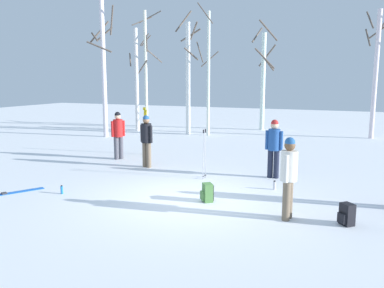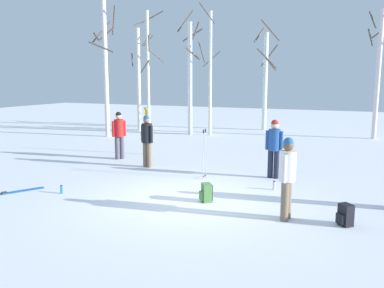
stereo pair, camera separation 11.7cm
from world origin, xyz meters
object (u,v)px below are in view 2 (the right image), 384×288
Objects in this scene: ski_pair_planted_0 at (146,131)px; birch_tree_4 at (210,72)px; ski_poles_0 at (204,152)px; birch_tree_0 at (105,59)px; birch_tree_2 at (139,79)px; birch_tree_5 at (265,78)px; ski_pair_lying_0 at (6,193)px; backpack_0 at (345,215)px; person_0 at (287,173)px; person_1 at (119,132)px; person_2 at (147,138)px; birch_tree_3 at (190,75)px; person_4 at (274,145)px; birch_tree_1 at (148,67)px; backpack_1 at (206,193)px; water_bottle_0 at (62,189)px; birch_tree_6 at (378,70)px; water_bottle_1 at (274,186)px.

ski_pair_planted_0 is 0.28× the size of birch_tree_4.
ski_poles_0 is 10.15m from birch_tree_0.
birch_tree_2 is 7.03m from birch_tree_5.
ski_pair_lying_0 is 3.81× the size of backpack_0.
birch_tree_5 reaches higher than ski_pair_planted_0.
person_0 is at bearing -39.11° from ski_pair_planted_0.
birch_tree_4 is at bearing 83.53° from person_1.
person_2 is at bearing 148.19° from person_0.
birch_tree_3 is at bearing 36.10° from birch_tree_0.
birch_tree_1 is (-9.45, 9.28, 2.61)m from person_4.
backpack_1 is (4.31, -4.62, -0.69)m from ski_pair_planted_0.
birch_tree_3 reaches higher than water_bottle_0.
birch_tree_0 is (-3.61, 9.43, 3.83)m from ski_pair_lying_0.
person_4 is at bearing -18.11° from ski_pair_planted_0.
ski_pair_lying_0 is 12.35m from birch_tree_4.
person_2 is (-5.09, 3.16, 0.00)m from person_0.
birch_tree_0 is at bearing 135.17° from person_2.
ski_poles_0 is at bearing -113.90° from birch_tree_6.
backpack_1 is 0.08× the size of birch_tree_2.
person_0 is 2.39m from water_bottle_1.
person_0 is 2.14m from backpack_1.
backpack_1 is at bearing -46.99° from ski_pair_planted_0.
person_1 is 1.19× the size of ski_poles_0.
ski_pair_lying_0 is 7.55× the size of water_bottle_0.
ski_poles_0 reaches higher than backpack_1.
ski_pair_lying_0 is 6.87m from water_bottle_1.
person_4 is 12.01m from birch_tree_2.
birch_tree_0 reaches higher than person_0.
birch_tree_0 is at bearing 151.59° from person_4.
birch_tree_6 reaches higher than backpack_0.
ski_pair_planted_0 is at bearing -93.58° from birch_tree_4.
water_bottle_1 is 11.67m from birch_tree_6.
person_1 is 1.77m from person_2.
birch_tree_3 reaches higher than person_0.
birch_tree_3 is (3.43, 2.50, -0.77)m from birch_tree_0.
water_bottle_0 is 0.03× the size of birch_tree_4.
person_2 reaches higher than backpack_1.
person_0 is at bearing 3.89° from water_bottle_0.
ski_poles_0 is at bearing 46.61° from water_bottle_0.
person_4 is 3.94m from backpack_0.
person_0 is 0.25× the size of birch_tree_1.
ski_pair_planted_0 is 0.28× the size of birch_tree_3.
ski_poles_0 reaches higher than backpack_0.
birch_tree_4 is 8.03m from birch_tree_6.
ski_pair_lying_0 is 5.09m from backpack_1.
person_2 is 9.46m from birch_tree_2.
birch_tree_5 is (1.27, 11.05, 1.97)m from person_2.
person_0 is 3.90× the size of backpack_1.
birch_tree_6 is (8.11, 7.97, 2.37)m from ski_pair_planted_0.
birch_tree_1 is at bearing -178.06° from birch_tree_6.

